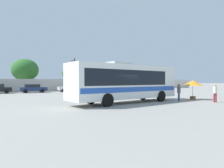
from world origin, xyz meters
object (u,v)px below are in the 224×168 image
(roadside_tree_right, at_px, (102,73))
(roadside_tree_midright, at_px, (70,73))
(passenger_waiting_on_apron, at_px, (215,92))
(parked_car_third_white, at_px, (70,88))
(utility_pole_near, at_px, (75,73))
(parked_car_rightmost_black, at_px, (96,87))
(coach_bus_white_blue, at_px, (125,81))
(roadside_tree_midleft, at_px, (25,70))
(parked_car_second_dark_blue, at_px, (33,88))
(attendant_by_bus_door, at_px, (179,91))
(vendor_umbrella_near_gate_orange, at_px, (193,83))

(roadside_tree_right, bearing_deg, roadside_tree_midright, -157.46)
(roadside_tree_midright, distance_m, roadside_tree_right, 11.02)
(passenger_waiting_on_apron, bearing_deg, parked_car_third_white, 102.99)
(utility_pole_near, bearing_deg, parked_car_rightmost_black, -72.37)
(coach_bus_white_blue, distance_m, roadside_tree_midleft, 27.75)
(utility_pole_near, bearing_deg, roadside_tree_right, 23.04)
(utility_pole_near, bearing_deg, parked_car_second_dark_blue, -147.11)
(passenger_waiting_on_apron, xyz_separation_m, utility_pole_near, (-2.30, 31.30, 2.71))
(utility_pole_near, bearing_deg, coach_bus_white_blue, -100.69)
(passenger_waiting_on_apron, height_order, parked_car_third_white, passenger_waiting_on_apron)
(parked_car_rightmost_black, bearing_deg, coach_bus_white_blue, -109.09)
(roadside_tree_midleft, distance_m, roadside_tree_midright, 8.97)
(attendant_by_bus_door, relative_size, vendor_umbrella_near_gate_orange, 0.81)
(parked_car_rightmost_black, height_order, roadside_tree_midright, roadside_tree_midright)
(parked_car_second_dark_blue, bearing_deg, attendant_by_bus_door, -66.15)
(parked_car_second_dark_blue, bearing_deg, roadside_tree_right, 28.37)
(vendor_umbrella_near_gate_orange, bearing_deg, parked_car_second_dark_blue, 119.48)
(parked_car_third_white, xyz_separation_m, utility_pole_near, (3.38, 6.67, 2.92))
(coach_bus_white_blue, distance_m, roadside_tree_right, 34.32)
(parked_car_third_white, bearing_deg, vendor_umbrella_near_gate_orange, -73.97)
(vendor_umbrella_near_gate_orange, height_order, roadside_tree_midleft, roadside_tree_midleft)
(passenger_waiting_on_apron, xyz_separation_m, roadside_tree_right, (6.67, 35.12, 3.19))
(parked_car_second_dark_blue, height_order, parked_car_rightmost_black, parked_car_rightmost_black)
(attendant_by_bus_door, bearing_deg, parked_car_rightmost_black, 85.49)
(coach_bus_white_blue, distance_m, utility_pole_near, 27.91)
(parked_car_third_white, height_order, parked_car_rightmost_black, parked_car_rightmost_black)
(coach_bus_white_blue, bearing_deg, parked_car_third_white, 85.06)
(passenger_waiting_on_apron, bearing_deg, utility_pole_near, 94.21)
(passenger_waiting_on_apron, height_order, vendor_umbrella_near_gate_orange, vendor_umbrella_near_gate_orange)
(utility_pole_near, bearing_deg, roadside_tree_midright, -161.36)
(passenger_waiting_on_apron, xyz_separation_m, roadside_tree_midright, (-3.50, 30.90, 2.67))
(vendor_umbrella_near_gate_orange, height_order, parked_car_rightmost_black, vendor_umbrella_near_gate_orange)
(vendor_umbrella_near_gate_orange, bearing_deg, attendant_by_bus_door, -172.02)
(parked_car_rightmost_black, bearing_deg, roadside_tree_midright, 118.18)
(attendant_by_bus_door, height_order, passenger_waiting_on_apron, passenger_waiting_on_apron)
(vendor_umbrella_near_gate_orange, distance_m, utility_pole_near, 28.65)
(passenger_waiting_on_apron, relative_size, utility_pole_near, 0.25)
(coach_bus_white_blue, height_order, parked_car_third_white, coach_bus_white_blue)
(parked_car_third_white, height_order, roadside_tree_midright, roadside_tree_midright)
(parked_car_rightmost_black, bearing_deg, passenger_waiting_on_apron, -89.44)
(attendant_by_bus_door, xyz_separation_m, roadside_tree_right, (8.67, 32.61, 3.21))
(coach_bus_white_blue, bearing_deg, parked_car_rightmost_black, 70.91)
(attendant_by_bus_door, xyz_separation_m, vendor_umbrella_near_gate_orange, (2.58, 0.36, 0.78))
(vendor_umbrella_near_gate_orange, xyz_separation_m, parked_car_third_white, (-6.25, 21.76, -0.97))
(roadside_tree_midleft, xyz_separation_m, roadside_tree_right, (19.12, 3.98, 0.03))
(parked_car_rightmost_black, distance_m, roadside_tree_midleft, 14.15)
(coach_bus_white_blue, bearing_deg, vendor_umbrella_near_gate_orange, -7.52)
(attendant_by_bus_door, distance_m, vendor_umbrella_near_gate_orange, 2.72)
(roadside_tree_midleft, bearing_deg, passenger_waiting_on_apron, -68.20)
(parked_car_third_white, xyz_separation_m, roadside_tree_right, (12.35, 10.49, 3.40))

